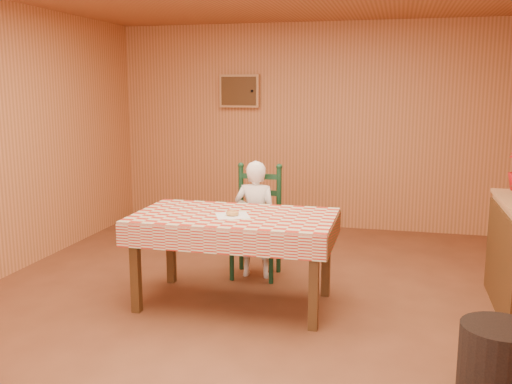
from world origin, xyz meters
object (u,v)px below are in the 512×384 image
storage_bin (497,362)px  ladder_chair (257,224)px  seated_child (256,219)px  dining_table (234,224)px

storage_bin → ladder_chair: bearing=135.9°
seated_child → storage_bin: bearing=136.8°
dining_table → storage_bin: 2.22m
dining_table → storage_bin: (1.90, -1.05, -0.47)m
ladder_chair → seated_child: seated_child is taller
ladder_chair → storage_bin: ladder_chair is taller
seated_child → dining_table: bearing=90.0°
ladder_chair → seated_child: 0.08m
ladder_chair → seated_child: (0.00, -0.06, 0.06)m
dining_table → ladder_chair: 0.81m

